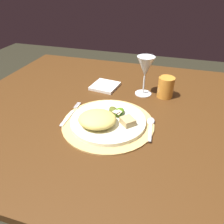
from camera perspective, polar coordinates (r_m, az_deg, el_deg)
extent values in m
plane|color=black|center=(1.42, 1.87, -25.36)|extent=(6.00, 6.00, 0.00)
cube|color=#472910|center=(0.89, 2.70, 0.18)|extent=(1.35, 1.05, 0.03)
cylinder|color=#4B250C|center=(1.64, -14.05, 0.50)|extent=(0.09, 0.09, 0.71)
cylinder|color=tan|center=(0.79, -1.04, -2.92)|extent=(0.34, 0.34, 0.01)
cylinder|color=silver|center=(0.78, -1.04, -2.32)|extent=(0.27, 0.27, 0.01)
ellipsoid|color=#E1C962|center=(0.74, -3.92, -1.85)|extent=(0.15, 0.14, 0.04)
ellipsoid|color=#37662E|center=(0.80, 1.13, -0.13)|extent=(0.05, 0.04, 0.02)
ellipsoid|color=#4E561C|center=(0.81, 0.46, 0.33)|extent=(0.06, 0.06, 0.02)
ellipsoid|color=#4C7F16|center=(0.80, 1.84, 0.02)|extent=(0.05, 0.06, 0.02)
cube|color=beige|center=(0.78, 0.84, 0.09)|extent=(0.03, 0.03, 0.01)
cube|color=beige|center=(0.78, 1.71, -0.07)|extent=(0.03, 0.03, 0.01)
cube|color=tan|center=(0.75, 4.17, -2.47)|extent=(0.06, 0.06, 0.02)
cube|color=silver|center=(0.82, -11.79, -1.64)|extent=(0.01, 0.10, 0.00)
cube|color=silver|center=(0.90, -9.52, 1.77)|extent=(0.00, 0.05, 0.00)
cube|color=silver|center=(0.89, -9.29, 1.73)|extent=(0.00, 0.05, 0.00)
cube|color=silver|center=(0.89, -9.05, 1.70)|extent=(0.00, 0.05, 0.00)
cube|color=silver|center=(0.89, -8.82, 1.66)|extent=(0.00, 0.05, 0.00)
cube|color=silver|center=(0.75, 10.06, -5.26)|extent=(0.02, 0.10, 0.00)
ellipsoid|color=silver|center=(0.80, 10.24, -2.35)|extent=(0.03, 0.04, 0.01)
cube|color=silver|center=(1.05, -1.86, 6.91)|extent=(0.13, 0.14, 0.01)
cylinder|color=silver|center=(1.00, 8.22, 4.86)|extent=(0.07, 0.07, 0.00)
cylinder|color=silver|center=(0.98, 8.42, 7.15)|extent=(0.01, 0.01, 0.08)
cone|color=silver|center=(0.94, 8.85, 11.82)|extent=(0.08, 0.08, 0.09)
cylinder|color=orange|center=(0.98, 14.03, 6.38)|extent=(0.07, 0.07, 0.09)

